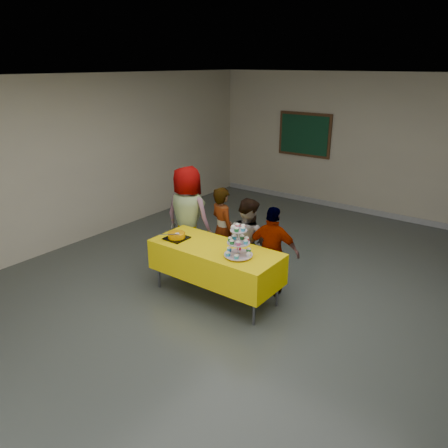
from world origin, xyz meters
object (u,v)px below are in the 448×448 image
Objects in this scene: bake_table at (215,261)px; schoolchild_c at (248,242)px; schoolchild_a at (188,217)px; schoolchild_b at (222,230)px; cupcake_stand at (238,244)px; schoolchild_d at (273,252)px; bear_cake at (177,235)px; noticeboard at (304,135)px.

bake_table is 1.39× the size of schoolchild_c.
schoolchild_a reaches higher than schoolchild_b.
cupcake_stand is 1.58m from schoolchild_a.
schoolchild_c is (-0.30, 0.66, -0.28)m from cupcake_stand.
cupcake_stand is 0.70m from schoolchild_d.
cupcake_stand is 0.27× the size of schoolchild_a.
bake_table is at bearing 170.67° from cupcake_stand.
schoolchild_a is 1.20× the size of schoolchild_b.
bear_cake is at bearing -171.28° from bake_table.
schoolchild_c reaches higher than schoolchild_d.
noticeboard is (-1.61, 4.96, 0.64)m from cupcake_stand.
bake_table is 4.22× the size of cupcake_stand.
schoolchild_b is 1.05m from schoolchild_d.
bear_cake is 0.26× the size of schoolchild_c.
bake_table is at bearing 88.47° from schoolchild_c.
schoolchild_b is (-0.87, 0.81, -0.26)m from cupcake_stand.
cupcake_stand reaches higher than bake_table.
schoolchild_c is (0.78, 0.69, -0.15)m from bear_cake.
noticeboard reaches higher than schoolchild_a.
schoolchild_a is (-1.00, 0.57, 0.28)m from bake_table.
cupcake_stand is at bearing 158.63° from schoolchild_b.
schoolchild_d reaches higher than bake_table.
bear_cake is at bearing 53.52° from schoolchild_c.
noticeboard is (-1.32, 4.30, 0.92)m from schoolchild_c.
schoolchild_c is at bearing 41.51° from bear_cake.
schoolchild_d is (0.16, 0.62, -0.30)m from cupcake_stand.
cupcake_stand is at bearing -71.99° from noticeboard.
schoolchild_b is 4.31m from noticeboard.
schoolchild_a reaches higher than bear_cake.
schoolchild_c is at bearing -173.15° from schoolchild_b.
schoolchild_b is (0.20, 0.84, -0.13)m from bear_cake.
noticeboard is at bearing -81.50° from schoolchild_d.
bake_table is 5.14m from noticeboard.
schoolchild_a is (-1.44, 0.64, -0.13)m from cupcake_stand.
cupcake_stand is 1.24× the size of bear_cake.
schoolchild_a is at bearing -14.66° from schoolchild_d.
bear_cake is (-1.07, -0.03, -0.13)m from cupcake_stand.
bear_cake is 0.26× the size of schoolchild_b.
schoolchild_a is at bearing 38.55° from schoolchild_b.
schoolchild_c is at bearing -19.52° from schoolchild_d.
bake_table is 0.62m from schoolchild_c.
bear_cake is 5.08m from noticeboard.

